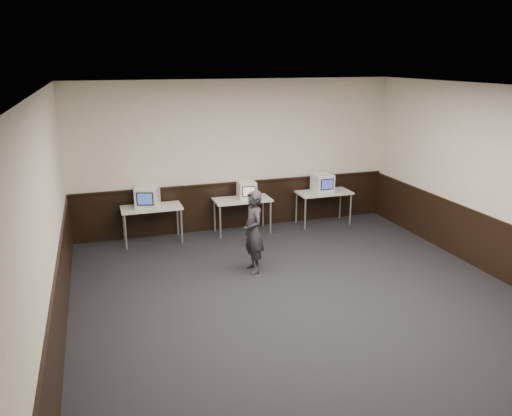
{
  "coord_description": "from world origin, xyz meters",
  "views": [
    {
      "loc": [
        -2.86,
        -6.14,
        3.6
      ],
      "look_at": [
        -0.34,
        1.6,
        1.15
      ],
      "focal_mm": 35.0,
      "sensor_mm": 36.0,
      "label": 1
    }
  ],
  "objects": [
    {
      "name": "ceiling",
      "position": [
        0.0,
        0.0,
        3.2
      ],
      "size": [
        8.0,
        8.0,
        0.0
      ],
      "primitive_type": "plane",
      "rotation": [
        3.14,
        0.0,
        0.0
      ],
      "color": "white",
      "rests_on": "back_wall"
    },
    {
      "name": "person",
      "position": [
        -0.4,
        1.59,
        0.73
      ],
      "size": [
        0.38,
        0.55,
        1.46
      ],
      "primitive_type": "imported",
      "rotation": [
        0.0,
        0.0,
        -1.52
      ],
      "color": "#2A282E",
      "rests_on": "ground"
    },
    {
      "name": "left_wall",
      "position": [
        -3.5,
        0.0,
        1.6
      ],
      "size": [
        0.0,
        8.0,
        8.0
      ],
      "primitive_type": "plane",
      "rotation": [
        1.57,
        0.0,
        1.57
      ],
      "color": "beige",
      "rests_on": "ground"
    },
    {
      "name": "wainscot_rail",
      "position": [
        0.0,
        3.96,
        1.02
      ],
      "size": [
        6.98,
        0.06,
        0.04
      ],
      "primitive_type": "cube",
      "color": "black",
      "rests_on": "wainscot_back"
    },
    {
      "name": "emac_right",
      "position": [
        1.85,
        3.58,
        0.95
      ],
      "size": [
        0.43,
        0.46,
        0.41
      ],
      "rotation": [
        0.0,
        0.0,
        0.04
      ],
      "color": "white",
      "rests_on": "desk_right"
    },
    {
      "name": "back_wall",
      "position": [
        0.0,
        4.0,
        1.6
      ],
      "size": [
        7.0,
        0.0,
        7.0
      ],
      "primitive_type": "plane",
      "rotation": [
        1.57,
        0.0,
        0.0
      ],
      "color": "beige",
      "rests_on": "ground"
    },
    {
      "name": "desk_center",
      "position": [
        0.0,
        3.6,
        0.68
      ],
      "size": [
        1.2,
        0.6,
        0.75
      ],
      "color": "silver",
      "rests_on": "ground"
    },
    {
      "name": "desk_right",
      "position": [
        1.9,
        3.6,
        0.68
      ],
      "size": [
        1.2,
        0.6,
        0.75
      ],
      "color": "silver",
      "rests_on": "ground"
    },
    {
      "name": "wainscot_right",
      "position": [
        3.48,
        0.0,
        0.5
      ],
      "size": [
        0.04,
        7.98,
        1.0
      ],
      "primitive_type": "cube",
      "color": "black",
      "rests_on": "right_wall"
    },
    {
      "name": "floor",
      "position": [
        0.0,
        0.0,
        0.0
      ],
      "size": [
        8.0,
        8.0,
        0.0
      ],
      "primitive_type": "plane",
      "color": "black",
      "rests_on": "ground"
    },
    {
      "name": "right_wall",
      "position": [
        3.5,
        0.0,
        1.6
      ],
      "size": [
        0.0,
        8.0,
        8.0
      ],
      "primitive_type": "plane",
      "rotation": [
        1.57,
        0.0,
        -1.57
      ],
      "color": "beige",
      "rests_on": "ground"
    },
    {
      "name": "emac_center",
      "position": [
        0.1,
        3.6,
        0.93
      ],
      "size": [
        0.39,
        0.42,
        0.37
      ],
      "rotation": [
        0.0,
        0.0,
        -0.06
      ],
      "color": "white",
      "rests_on": "desk_center"
    },
    {
      "name": "wainscot_back",
      "position": [
        0.0,
        3.98,
        0.5
      ],
      "size": [
        6.98,
        0.04,
        1.0
      ],
      "primitive_type": "cube",
      "color": "black",
      "rests_on": "back_wall"
    },
    {
      "name": "emac_left",
      "position": [
        -1.97,
        3.57,
        0.97
      ],
      "size": [
        0.55,
        0.57,
        0.44
      ],
      "rotation": [
        0.0,
        0.0,
        -0.3
      ],
      "color": "white",
      "rests_on": "desk_left"
    },
    {
      "name": "wainscot_left",
      "position": [
        -3.48,
        0.0,
        0.5
      ],
      "size": [
        0.04,
        7.98,
        1.0
      ],
      "primitive_type": "cube",
      "color": "black",
      "rests_on": "left_wall"
    },
    {
      "name": "desk_left",
      "position": [
        -1.9,
        3.6,
        0.68
      ],
      "size": [
        1.2,
        0.6,
        0.75
      ],
      "color": "silver",
      "rests_on": "ground"
    }
  ]
}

